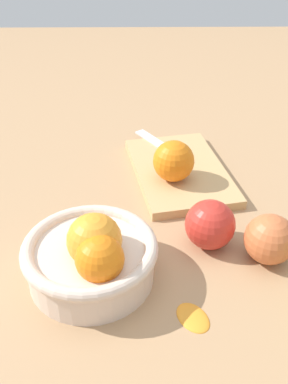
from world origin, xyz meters
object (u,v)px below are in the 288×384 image
object	(u,v)px
apple_mid_left	(210,224)
apple_front_left	(270,239)
orange_on_board	(174,161)
cutting_board	(178,171)
knife	(168,148)
bowl	(92,256)

from	to	relation	value
apple_mid_left	apple_front_left	bearing A→B (deg)	-112.33
orange_on_board	apple_mid_left	xyz separation A→B (m)	(-0.16, -0.04, -0.02)
orange_on_board	apple_front_left	size ratio (longest dim) A/B	1.00
cutting_board	knife	distance (m)	0.07
cutting_board	orange_on_board	xyz separation A→B (m)	(-0.04, 0.01, 0.04)
orange_on_board	knife	distance (m)	0.11
cutting_board	apple_front_left	size ratio (longest dim) A/B	3.49
knife	apple_mid_left	world-z (taller)	apple_mid_left
bowl	knife	world-z (taller)	bowl
knife	cutting_board	bearing A→B (deg)	-167.52
bowl	cutting_board	xyz separation A→B (m)	(0.26, -0.13, -0.03)
cutting_board	apple_mid_left	world-z (taller)	apple_mid_left
orange_on_board	apple_mid_left	world-z (taller)	orange_on_board
bowl	knife	bearing A→B (deg)	-20.07
cutting_board	orange_on_board	bearing A→B (deg)	163.02
apple_front_left	cutting_board	bearing A→B (deg)	26.14
apple_mid_left	orange_on_board	bearing A→B (deg)	15.48
knife	apple_front_left	bearing A→B (deg)	-156.71
bowl	apple_front_left	distance (m)	0.25
bowl	cutting_board	bearing A→B (deg)	-27.08
bowl	apple_front_left	world-z (taller)	bowl
bowl	orange_on_board	bearing A→B (deg)	-28.61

